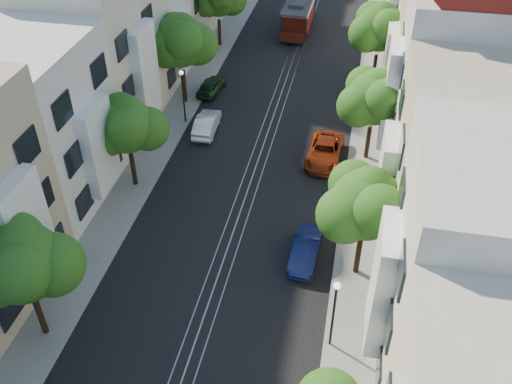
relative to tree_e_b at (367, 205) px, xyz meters
The scene contains 22 objects.
ground 20.91m from the tree_e_b, 110.89° to the left, with size 200.00×200.00×0.00m, color black.
sidewalk_east 19.59m from the tree_e_b, 90.03° to the left, with size 2.50×80.00×0.12m, color gray.
sidewalk_west 24.38m from the tree_e_b, 127.33° to the left, with size 2.50×80.00×0.12m, color gray.
rail_left 21.10m from the tree_e_b, 112.32° to the left, with size 0.06×80.00×0.02m, color gray.
rail_slot 20.90m from the tree_e_b, 110.89° to the left, with size 0.06×80.00×0.02m, color gray.
rail_right 20.72m from the tree_e_b, 109.43° to the left, with size 0.06×80.00×0.02m, color gray.
lane_line 20.91m from the tree_e_b, 110.89° to the left, with size 0.08×80.00×0.01m, color tan.
townhouses_east 19.50m from the tree_e_b, 76.32° to the left, with size 7.75×72.00×12.00m.
townhouses_west 26.92m from the tree_e_b, 135.29° to the left, with size 7.75×72.00×11.76m.
tree_e_b is the anchor object (origin of this frame).
tree_e_c 11.00m from the tree_e_b, 90.00° to the left, with size 4.84×3.99×6.52m.
tree_e_d 22.00m from the tree_e_b, 90.00° to the left, with size 5.01×4.16×6.85m.
tree_w_a 16.01m from the tree_e_b, 154.08° to the right, with size 4.93×4.08×6.68m.
tree_w_b 15.25m from the tree_e_b, 160.85° to the left, with size 4.72×3.87×6.27m.
tree_w_c 21.53m from the tree_e_b, 131.99° to the left, with size 5.13×4.28×7.09m.
lamp_east 5.41m from the tree_e_b, 100.93° to the right, with size 0.32×0.32×4.16m.
lamp_west 18.90m from the tree_e_b, 136.15° to the left, with size 0.32×0.32×4.16m.
cable_car 33.14m from the tree_e_b, 103.60° to the left, with size 2.59×7.94×3.04m.
parked_car_e_mid 5.02m from the tree_e_b, 168.55° to the left, with size 1.37×3.94×1.30m, color #0C143E.
parked_car_e_far 11.40m from the tree_e_b, 105.57° to the left, with size 2.23×4.84×1.34m, color maroon.
parked_car_w_mid 17.36m from the tree_e_b, 133.70° to the left, with size 1.40×4.01×1.32m, color white.
parked_car_w_far 22.52m from the tree_e_b, 125.51° to the left, with size 1.49×3.70×1.26m, color black.
Camera 1 is at (6.20, -13.05, 22.44)m, focal length 40.00 mm.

